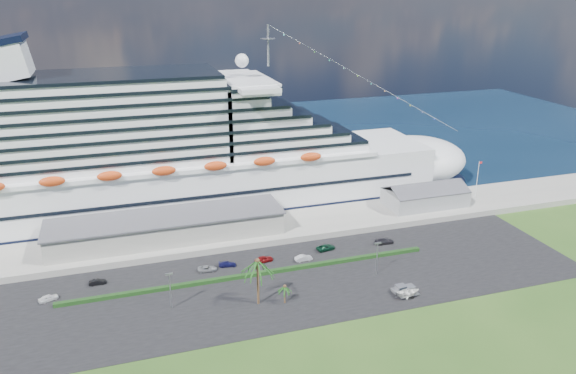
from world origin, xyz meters
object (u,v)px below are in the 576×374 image
object	(u,v)px
cruise_ship	(167,158)
pickup_truck	(403,288)
boat_trailer	(409,292)
parked_car_3	(227,264)

from	to	relation	value
cruise_ship	pickup_truck	bearing A→B (deg)	-56.40
pickup_truck	cruise_ship	bearing A→B (deg)	123.60
pickup_truck	boat_trailer	bearing A→B (deg)	-84.13
cruise_ship	boat_trailer	bearing A→B (deg)	-57.12
parked_car_3	pickup_truck	bearing A→B (deg)	-114.72
parked_car_3	pickup_truck	xyz separation A→B (m)	(34.72, -24.12, 0.41)
parked_car_3	boat_trailer	xyz separation A→B (m)	(34.94, -26.28, 0.55)
parked_car_3	boat_trailer	world-z (taller)	boat_trailer
pickup_truck	boat_trailer	distance (m)	2.17
pickup_truck	boat_trailer	world-z (taller)	pickup_truck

